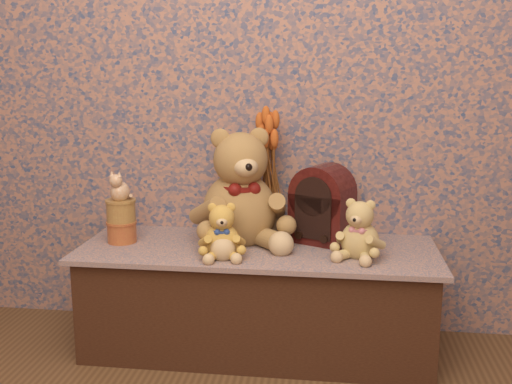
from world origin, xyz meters
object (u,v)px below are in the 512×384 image
cathedral_radio (322,203)px  ceramic_vase (267,216)px  biscuit_tin_lower (122,232)px  teddy_medium (222,228)px  teddy_small (360,226)px  teddy_large (239,182)px  cat_figurine (120,185)px

cathedral_radio → ceramic_vase: 0.25m
biscuit_tin_lower → teddy_medium: bearing=-16.8°
teddy_medium → cathedral_radio: bearing=22.6°
teddy_small → ceramic_vase: size_ratio=1.34×
teddy_large → ceramic_vase: bearing=17.5°
ceramic_vase → cat_figurine: bearing=-164.9°
cathedral_radio → teddy_small: bearing=-27.6°
teddy_large → cat_figurine: size_ratio=4.01×
cat_figurine → teddy_large: bearing=16.2°
biscuit_tin_lower → cat_figurine: (0.00, 0.00, 0.20)m
teddy_large → cat_figurine: 0.49m
teddy_small → ceramic_vase: teddy_small is taller
teddy_large → teddy_medium: 0.25m
cathedral_radio → biscuit_tin_lower: (-0.83, -0.12, -0.12)m
teddy_large → cat_figurine: teddy_large is taller
teddy_large → teddy_small: size_ratio=2.09×
teddy_medium → cat_figurine: bearing=151.9°
teddy_large → teddy_small: bearing=-39.0°
teddy_small → cat_figurine: cat_figurine is taller
teddy_large → teddy_medium: teddy_large is taller
biscuit_tin_lower → cat_figurine: bearing=0.0°
teddy_medium → cat_figurine: (-0.45, 0.14, 0.13)m
teddy_large → teddy_medium: (-0.04, -0.21, -0.14)m
teddy_small → cathedral_radio: size_ratio=0.75×
biscuit_tin_lower → cathedral_radio: bearing=8.1°
ceramic_vase → teddy_medium: bearing=-115.5°
teddy_medium → biscuit_tin_lower: 0.48m
teddy_medium → biscuit_tin_lower: size_ratio=1.91×
cathedral_radio → biscuit_tin_lower: bearing=-147.4°
cathedral_radio → cat_figurine: 0.84m
teddy_small → ceramic_vase: (-0.39, 0.23, -0.03)m
teddy_large → ceramic_vase: (0.11, 0.09, -0.17)m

